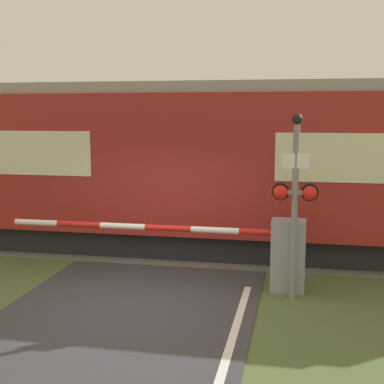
# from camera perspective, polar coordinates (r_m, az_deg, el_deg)

# --- Properties ---
(ground_plane) EXTENTS (80.00, 80.00, 0.00)m
(ground_plane) POSITION_cam_1_polar(r_m,az_deg,el_deg) (9.35, -5.73, -11.37)
(ground_plane) COLOR #4C6033
(track_bed) EXTENTS (36.00, 3.20, 0.13)m
(track_bed) POSITION_cam_1_polar(r_m,az_deg,el_deg) (12.78, -0.82, -5.79)
(track_bed) COLOR #666056
(track_bed) RESTS_ON ground_plane
(train) EXTENTS (21.97, 3.03, 3.81)m
(train) POSITION_cam_1_polar(r_m,az_deg,el_deg) (13.31, -12.66, 3.01)
(train) COLOR black
(train) RESTS_ON ground_plane
(crossing_barrier) EXTENTS (5.68, 0.44, 1.29)m
(crossing_barrier) POSITION_cam_1_polar(r_m,az_deg,el_deg) (9.74, 7.72, -6.20)
(crossing_barrier) COLOR gray
(crossing_barrier) RESTS_ON ground_plane
(signal_post) EXTENTS (0.78, 0.26, 3.16)m
(signal_post) POSITION_cam_1_polar(r_m,az_deg,el_deg) (9.14, 10.93, -0.36)
(signal_post) COLOR gray
(signal_post) RESTS_ON ground_plane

